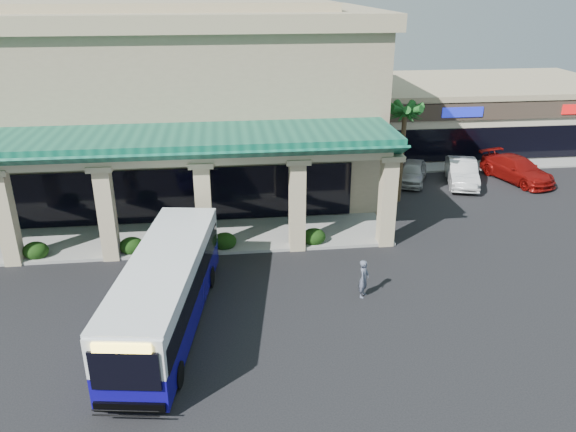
{
  "coord_description": "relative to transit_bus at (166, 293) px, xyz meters",
  "views": [
    {
      "loc": [
        -1.92,
        -19.87,
        12.41
      ],
      "look_at": [
        0.93,
        4.22,
        2.2
      ],
      "focal_mm": 35.0,
      "sensor_mm": 36.0,
      "label": 1
    }
  ],
  "objects": [
    {
      "name": "transit_bus",
      "position": [
        0.0,
        0.0,
        0.0
      ],
      "size": [
        4.05,
        10.87,
        2.97
      ],
      "primitive_type": null,
      "rotation": [
        0.0,
        0.0,
        -0.15
      ],
      "color": "#0F0884",
      "rests_on": "ground"
    },
    {
      "name": "car_silver",
      "position": [
        14.72,
        15.17,
        -0.77
      ],
      "size": [
        3.25,
        4.51,
        1.43
      ],
      "primitive_type": "imported",
      "rotation": [
        0.0,
        0.0,
        -0.42
      ],
      "color": "#B4B4B4",
      "rests_on": "ground"
    },
    {
      "name": "ground",
      "position": [
        4.34,
        1.0,
        -1.48
      ],
      "size": [
        110.0,
        110.0,
        0.0
      ],
      "primitive_type": "plane",
      "color": "black"
    },
    {
      "name": "palm_1",
      "position": [
        13.84,
        15.0,
        1.42
      ],
      "size": [
        2.4,
        2.4,
        5.8
      ],
      "primitive_type": null,
      "color": "#134917",
      "rests_on": "ground"
    },
    {
      "name": "pedestrian",
      "position": [
        8.02,
        1.3,
        -0.64
      ],
      "size": [
        0.66,
        0.73,
        1.68
      ],
      "primitive_type": "imported",
      "rotation": [
        0.0,
        0.0,
        1.02
      ],
      "color": "#51566A",
      "rests_on": "ground"
    },
    {
      "name": "car_red",
      "position": [
        21.77,
        14.69,
        -0.69
      ],
      "size": [
        3.78,
        5.9,
        1.59
      ],
      "primitive_type": "imported",
      "rotation": [
        0.0,
        0.0,
        0.31
      ],
      "color": "maroon",
      "rests_on": "ground"
    },
    {
      "name": "arcade",
      "position": [
        -3.66,
        7.8,
        1.37
      ],
      "size": [
        30.0,
        6.2,
        5.7
      ],
      "primitive_type": null,
      "color": "#0D5340",
      "rests_on": "ground"
    },
    {
      "name": "car_white",
      "position": [
        17.83,
        14.45,
        -0.66
      ],
      "size": [
        3.05,
        5.27,
        1.64
      ],
      "primitive_type": "imported",
      "rotation": [
        0.0,
        0.0,
        -0.28
      ],
      "color": "silver",
      "rests_on": "ground"
    },
    {
      "name": "strip_mall",
      "position": [
        22.34,
        25.0,
        0.97
      ],
      "size": [
        22.5,
        12.5,
        4.9
      ],
      "primitive_type": null,
      "color": "beige",
      "rests_on": "ground"
    },
    {
      "name": "palm_0",
      "position": [
        12.84,
        12.0,
        1.82
      ],
      "size": [
        2.4,
        2.4,
        6.6
      ],
      "primitive_type": null,
      "color": "#134917",
      "rests_on": "ground"
    },
    {
      "name": "main_building",
      "position": [
        -3.66,
        17.0,
        4.19
      ],
      "size": [
        30.8,
        14.8,
        11.35
      ],
      "primitive_type": null,
      "color": "tan",
      "rests_on": "ground"
    },
    {
      "name": "broadleaf_tree",
      "position": [
        11.84,
        20.0,
        0.92
      ],
      "size": [
        2.6,
        2.6,
        4.81
      ],
      "primitive_type": null,
      "color": "black",
      "rests_on": "ground"
    }
  ]
}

